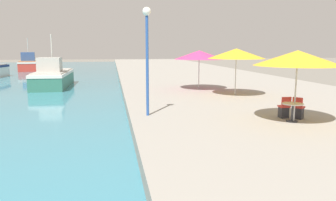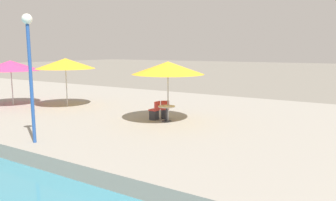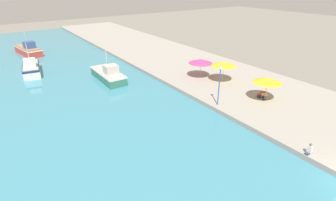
% 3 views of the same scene
% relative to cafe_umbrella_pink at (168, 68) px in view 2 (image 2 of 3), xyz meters
% --- Properties ---
extents(cafe_umbrella_pink, '(3.34, 3.34, 2.81)m').
position_rel_cafe_umbrella_pink_xyz_m(cafe_umbrella_pink, '(0.00, 0.00, 0.00)').
color(cafe_umbrella_pink, '#B7B7B7').
rests_on(cafe_umbrella_pink, quay_promenade).
extents(cafe_umbrella_white, '(3.46, 3.46, 2.85)m').
position_rel_cafe_umbrella_pink_xyz_m(cafe_umbrella_white, '(0.42, 7.41, 0.03)').
color(cafe_umbrella_white, '#B7B7B7').
rests_on(cafe_umbrella_white, quay_promenade).
extents(cafe_umbrella_striped, '(3.46, 3.46, 2.71)m').
position_rel_cafe_umbrella_pink_xyz_m(cafe_umbrella_striped, '(-1.05, 10.56, -0.11)').
color(cafe_umbrella_striped, '#B7B7B7').
rests_on(cafe_umbrella_striped, quay_promenade).
extents(cafe_table, '(0.80, 0.80, 0.74)m').
position_rel_cafe_umbrella_pink_xyz_m(cafe_table, '(-0.05, 0.04, -1.98)').
color(cafe_table, '#333338').
rests_on(cafe_table, quay_promenade).
extents(cafe_chair_left, '(0.59, 0.58, 0.91)m').
position_rel_cafe_umbrella_pink_xyz_m(cafe_chair_left, '(0.50, 0.51, -2.19)').
color(cafe_chair_left, '#2D2D33').
rests_on(cafe_chair_left, quay_promenade).
extents(cafe_chair_right, '(0.43, 0.45, 0.91)m').
position_rel_cafe_umbrella_pink_xyz_m(cafe_chair_right, '(-0.01, 0.76, -2.19)').
color(cafe_chair_right, '#2D2D33').
rests_on(cafe_chair_right, quay_promenade).
extents(lamppost, '(0.36, 0.36, 4.56)m').
position_rel_cafe_umbrella_pink_xyz_m(lamppost, '(-5.56, 2.22, 0.58)').
color(lamppost, '#28519E').
rests_on(lamppost, quay_promenade).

